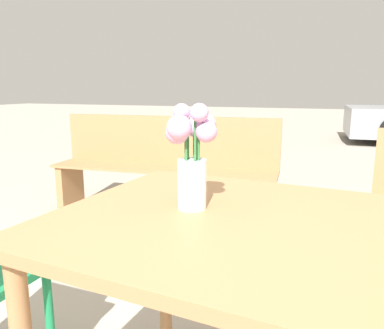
{
  "coord_description": "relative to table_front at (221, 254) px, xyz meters",
  "views": [
    {
      "loc": [
        0.26,
        -0.91,
        1.08
      ],
      "look_at": [
        -0.09,
        0.03,
        0.87
      ],
      "focal_mm": 35.0,
      "sensor_mm": 36.0,
      "label": 1
    }
  ],
  "objects": [
    {
      "name": "bench_middle",
      "position": [
        -1.01,
        1.83,
        -0.17
      ],
      "size": [
        1.86,
        0.5,
        0.85
      ],
      "color": "#9E7047",
      "rests_on": "ground_plane"
    },
    {
      "name": "table_front",
      "position": [
        0.0,
        0.0,
        0.0
      ],
      "size": [
        0.93,
        0.88,
        0.75
      ],
      "color": "#9E7047",
      "rests_on": "ground_plane"
    },
    {
      "name": "flower_vase",
      "position": [
        -0.09,
        0.03,
        0.26
      ],
      "size": [
        0.14,
        0.15,
        0.29
      ],
      "color": "silver",
      "rests_on": "table_front"
    }
  ]
}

